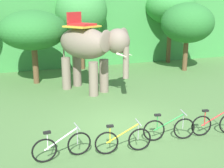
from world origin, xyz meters
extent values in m
plane|color=#4C753D|center=(0.00, 0.00, 0.00)|extent=(80.00, 80.00, 0.00)
cube|color=#3D8E42|center=(0.00, 13.01, 2.87)|extent=(36.00, 6.00, 5.73)
cylinder|color=brown|center=(-2.28, 6.92, 0.96)|extent=(0.31, 0.31, 1.91)
ellipsoid|color=#28702D|center=(-2.28, 6.92, 2.83)|extent=(3.48, 3.48, 2.04)
cylinder|color=brown|center=(0.92, 9.40, 1.12)|extent=(0.24, 0.24, 2.24)
ellipsoid|color=#3D8E42|center=(0.92, 9.40, 3.66)|extent=(3.19, 3.19, 3.16)
cylinder|color=brown|center=(6.92, 6.86, 0.94)|extent=(0.31, 0.31, 1.88)
ellipsoid|color=#28702D|center=(6.92, 6.86, 2.97)|extent=(3.22, 3.22, 2.43)
cylinder|color=brown|center=(7.22, 9.45, 1.41)|extent=(0.30, 0.30, 2.83)
ellipsoid|color=#338438|center=(7.22, 9.45, 3.89)|extent=(3.47, 3.47, 2.35)
ellipsoid|color=gray|center=(-0.15, 4.74, 2.35)|extent=(2.75, 3.20, 1.50)
cylinder|color=gray|center=(0.66, 4.19, 0.80)|extent=(0.44, 0.44, 1.60)
cylinder|color=gray|center=(0.01, 3.78, 0.80)|extent=(0.44, 0.44, 1.60)
cylinder|color=gray|center=(-0.32, 5.71, 0.80)|extent=(0.44, 0.44, 1.60)
cylinder|color=gray|center=(-0.96, 5.29, 0.80)|extent=(0.44, 0.44, 1.60)
ellipsoid|color=gray|center=(0.93, 3.06, 2.60)|extent=(1.44, 1.47, 1.10)
ellipsoid|color=gray|center=(1.37, 3.52, 2.65)|extent=(0.79, 0.59, 0.96)
ellipsoid|color=gray|center=(0.33, 2.85, 2.65)|extent=(0.79, 0.59, 0.96)
cylinder|color=gray|center=(1.17, 2.68, 1.70)|extent=(0.26, 0.26, 1.40)
cone|color=beige|center=(1.33, 2.84, 2.05)|extent=(0.41, 0.54, 0.21)
cone|color=beige|center=(0.96, 2.60, 2.05)|extent=(0.41, 0.54, 0.21)
cube|color=gold|center=(-0.21, 4.83, 3.13)|extent=(1.82, 1.81, 0.08)
cube|color=#B22323|center=(-0.21, 4.83, 3.22)|extent=(1.35, 1.41, 0.10)
cube|color=#B22323|center=(-0.48, 5.25, 3.50)|extent=(0.81, 0.57, 0.56)
cylinder|color=gray|center=(-0.92, 5.94, 1.90)|extent=(0.08, 0.08, 0.90)
torus|color=black|center=(-2.96, -1.57, 0.36)|extent=(0.71, 0.11, 0.71)
torus|color=black|center=(-1.96, -1.49, 0.36)|extent=(0.71, 0.11, 0.71)
cylinder|color=silver|center=(-2.48, -1.53, 0.60)|extent=(0.97, 0.12, 0.54)
cylinder|color=silver|center=(-2.86, -1.56, 0.61)|extent=(0.03, 0.03, 0.52)
cube|color=black|center=(-2.86, -1.56, 0.88)|extent=(0.21, 0.12, 0.06)
cylinder|color=#9E9EA3|center=(-2.01, -1.50, 0.64)|extent=(0.03, 0.03, 0.55)
cylinder|color=#9E9EA3|center=(-2.01, -1.50, 0.91)|extent=(0.07, 0.52, 0.03)
torus|color=black|center=(-1.20, -1.72, 0.36)|extent=(0.71, 0.13, 0.71)
torus|color=black|center=(-0.21, -1.83, 0.36)|extent=(0.71, 0.13, 0.71)
cylinder|color=yellow|center=(-0.73, -1.77, 0.60)|extent=(0.97, 0.15, 0.54)
cylinder|color=yellow|center=(-1.11, -1.73, 0.61)|extent=(0.03, 0.03, 0.52)
cube|color=black|center=(-1.11, -1.73, 0.88)|extent=(0.21, 0.12, 0.06)
cylinder|color=#9E9EA3|center=(-0.26, -1.82, 0.64)|extent=(0.03, 0.03, 0.55)
cylinder|color=#9E9EA3|center=(-0.26, -1.82, 0.91)|extent=(0.09, 0.52, 0.03)
torus|color=black|center=(0.48, -1.40, 0.36)|extent=(0.71, 0.19, 0.71)
torus|color=black|center=(1.46, -1.60, 0.36)|extent=(0.71, 0.19, 0.71)
cylinder|color=green|center=(0.95, -1.50, 0.60)|extent=(0.96, 0.23, 0.54)
cylinder|color=green|center=(0.58, -1.42, 0.61)|extent=(0.03, 0.03, 0.52)
cube|color=black|center=(0.58, -1.42, 0.88)|extent=(0.22, 0.14, 0.06)
cylinder|color=#9E9EA3|center=(1.41, -1.59, 0.64)|extent=(0.03, 0.03, 0.55)
cylinder|color=#9E9EA3|center=(1.41, -1.59, 0.91)|extent=(0.13, 0.52, 0.03)
torus|color=black|center=(2.12, -1.60, 0.36)|extent=(0.71, 0.15, 0.71)
cylinder|color=red|center=(2.59, -1.66, 0.60)|extent=(0.97, 0.18, 0.54)
cylinder|color=red|center=(2.22, -1.61, 0.61)|extent=(0.03, 0.03, 0.52)
cube|color=black|center=(2.22, -1.61, 0.88)|extent=(0.21, 0.13, 0.06)
camera|label=1|loc=(-3.71, -9.20, 4.34)|focal=48.29mm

